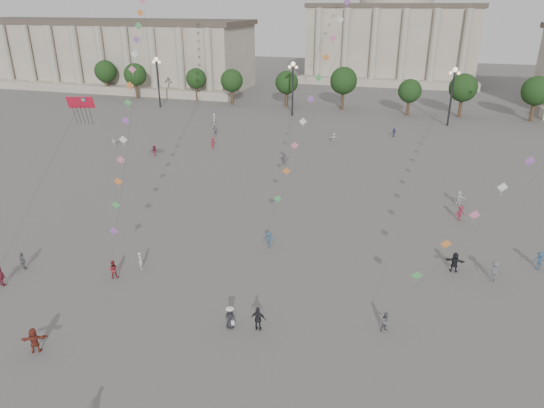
# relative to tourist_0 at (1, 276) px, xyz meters

# --- Properties ---
(ground) EXTENTS (360.00, 360.00, 0.00)m
(ground) POSITION_rel_tourist_0_xyz_m (21.45, -1.09, -0.87)
(ground) COLOR #5B5956
(ground) RESTS_ON ground
(hall_west) EXTENTS (84.00, 26.22, 17.20)m
(hall_west) POSITION_rel_tourist_0_xyz_m (-53.55, 92.81, 7.56)
(hall_west) COLOR gray
(hall_west) RESTS_ON ground
(hall_central) EXTENTS (48.30, 34.30, 35.50)m
(hall_central) POSITION_rel_tourist_0_xyz_m (21.45, 128.13, 13.37)
(hall_central) COLOR gray
(hall_central) RESTS_ON ground
(tree_row) EXTENTS (137.12, 5.12, 8.00)m
(tree_row) POSITION_rel_tourist_0_xyz_m (21.45, 76.91, 4.53)
(tree_row) COLOR #38281C
(tree_row) RESTS_ON ground
(lamp_post_far_west) EXTENTS (2.00, 0.90, 10.65)m
(lamp_post_far_west) POSITION_rel_tourist_0_xyz_m (-23.55, 68.91, 6.49)
(lamp_post_far_west) COLOR #262628
(lamp_post_far_west) RESTS_ON ground
(lamp_post_mid_west) EXTENTS (2.00, 0.90, 10.65)m
(lamp_post_mid_west) POSITION_rel_tourist_0_xyz_m (6.45, 68.91, 6.49)
(lamp_post_mid_west) COLOR #262628
(lamp_post_mid_west) RESTS_ON ground
(lamp_post_mid_east) EXTENTS (2.00, 0.90, 10.65)m
(lamp_post_mid_east) POSITION_rel_tourist_0_xyz_m (36.45, 68.91, 6.49)
(lamp_post_mid_east) COLOR #262628
(lamp_post_mid_east) RESTS_ON ground
(person_crowd_0) EXTENTS (0.95, 0.93, 1.60)m
(person_crowd_0) POSITION_rel_tourist_0_xyz_m (27.32, 57.68, -0.07)
(person_crowd_0) COLOR navy
(person_crowd_0) RESTS_ON ground
(person_crowd_1) EXTENTS (1.00, 0.93, 1.65)m
(person_crowd_1) POSITION_rel_tourist_0_xyz_m (-15.25, 38.94, -0.04)
(person_crowd_1) COLOR silver
(person_crowd_1) RESTS_ON ground
(person_crowd_2) EXTENTS (1.03, 1.19, 1.60)m
(person_crowd_2) POSITION_rel_tourist_0_xyz_m (-6.30, 35.86, -0.07)
(person_crowd_2) COLOR maroon
(person_crowd_2) RESTS_ON ground
(person_crowd_3) EXTENTS (1.68, 0.59, 1.79)m
(person_crowd_3) POSITION_rel_tourist_0_xyz_m (35.23, 12.98, 0.03)
(person_crowd_3) COLOR black
(person_crowd_3) RESTS_ON ground
(person_crowd_4) EXTENTS (1.65, 1.24, 1.73)m
(person_crowd_4) POSITION_rel_tourist_0_xyz_m (18.18, 50.53, -0.00)
(person_crowd_4) COLOR silver
(person_crowd_4) RESTS_ON ground
(person_crowd_6) EXTENTS (1.29, 0.86, 1.86)m
(person_crowd_6) POSITION_rel_tourist_0_xyz_m (38.31, 12.26, 0.06)
(person_crowd_6) COLOR #58595D
(person_crowd_6) RESTS_ON ground
(person_crowd_7) EXTENTS (1.63, 1.17, 1.70)m
(person_crowd_7) POSITION_rel_tourist_0_xyz_m (36.36, 28.67, -0.02)
(person_crowd_7) COLOR silver
(person_crowd_7) RESTS_ON ground
(person_crowd_8) EXTENTS (1.25, 1.10, 1.67)m
(person_crowd_8) POSITION_rel_tourist_0_xyz_m (36.28, 24.26, -0.03)
(person_crowd_8) COLOR maroon
(person_crowd_8) RESTS_ON ground
(person_crowd_10) EXTENTS (0.60, 0.78, 1.93)m
(person_crowd_10) POSITION_rel_tourist_0_xyz_m (-5.92, 57.81, 0.10)
(person_crowd_10) COLOR silver
(person_crowd_10) RESTS_ON ground
(person_crowd_12) EXTENTS (1.45, 0.66, 1.51)m
(person_crowd_12) POSITION_rel_tourist_0_xyz_m (13.37, 37.64, -0.11)
(person_crowd_12) COLOR slate
(person_crowd_12) RESTS_ON ground
(person_crowd_13) EXTENTS (0.68, 0.67, 1.58)m
(person_crowd_13) POSITION_rel_tourist_0_xyz_m (9.35, 5.67, -0.08)
(person_crowd_13) COLOR #B9B9B4
(person_crowd_13) RESTS_ON ground
(person_crowd_14) EXTENTS (1.23, 0.96, 1.68)m
(person_crowd_14) POSITION_rel_tourist_0_xyz_m (42.24, 15.43, -0.03)
(person_crowd_14) COLOR #2D4B67
(person_crowd_14) RESTS_ON ground
(person_crowd_16) EXTENTS (1.18, 0.84, 1.87)m
(person_crowd_16) POSITION_rel_tourist_0_xyz_m (-2.28, 49.49, 0.07)
(person_crowd_16) COLOR slate
(person_crowd_16) RESTS_ON ground
(person_crowd_17) EXTENTS (0.89, 1.32, 1.91)m
(person_crowd_17) POSITION_rel_tourist_0_xyz_m (0.61, 41.86, 0.09)
(person_crowd_17) COLOR maroon
(person_crowd_17) RESTS_ON ground
(tourist_0) EXTENTS (1.06, 0.55, 1.73)m
(tourist_0) POSITION_rel_tourist_0_xyz_m (0.00, 0.00, 0.00)
(tourist_0) COLOR maroon
(tourist_0) RESTS_ON ground
(tourist_2) EXTENTS (1.70, 1.27, 1.79)m
(tourist_2) POSITION_rel_tourist_0_xyz_m (8.38, -5.87, 0.03)
(tourist_2) COLOR maroon
(tourist_2) RESTS_ON ground
(tourist_3) EXTENTS (1.04, 0.73, 1.64)m
(tourist_3) POSITION_rel_tourist_0_xyz_m (-0.29, 2.67, -0.05)
(tourist_3) COLOR slate
(tourist_3) RESTS_ON ground
(tourist_4) EXTENTS (1.09, 0.48, 1.84)m
(tourist_4) POSITION_rel_tourist_0_xyz_m (21.73, 0.52, 0.05)
(tourist_4) COLOR black
(tourist_4) RESTS_ON ground
(kite_flyer_0) EXTENTS (0.97, 0.90, 1.60)m
(kite_flyer_0) POSITION_rel_tourist_0_xyz_m (7.94, 3.70, -0.07)
(kite_flyer_0) COLOR maroon
(kite_flyer_0) RESTS_ON ground
(kite_flyer_1) EXTENTS (1.10, 0.72, 1.61)m
(kite_flyer_1) POSITION_rel_tourist_0_xyz_m (18.77, 12.67, -0.06)
(kite_flyer_1) COLOR #2C4B65
(kite_flyer_1) RESTS_ON ground
(kite_flyer_2) EXTENTS (0.91, 0.90, 1.48)m
(kite_flyer_2) POSITION_rel_tourist_0_xyz_m (30.28, 3.00, -0.13)
(kite_flyer_2) COLOR #5C5C60
(kite_flyer_2) RESTS_ON ground
(hat_person) EXTENTS (0.81, 0.60, 1.69)m
(hat_person) POSITION_rel_tourist_0_xyz_m (19.74, 0.21, -0.01)
(hat_person) COLOR black
(hat_person) RESTS_ON ground
(dragon_kite) EXTENTS (2.93, 4.76, 15.01)m
(dragon_kite) POSITION_rel_tourist_0_xyz_m (3.55, 8.27, 11.93)
(dragon_kite) COLOR red
(dragon_kite) RESTS_ON ground
(kite_train_west) EXTENTS (13.73, 38.94, 55.66)m
(kite_train_west) POSITION_rel_tourist_0_xyz_m (0.99, 24.43, 20.69)
(kite_train_west) COLOR #3F3F3F
(kite_train_west) RESTS_ON ground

